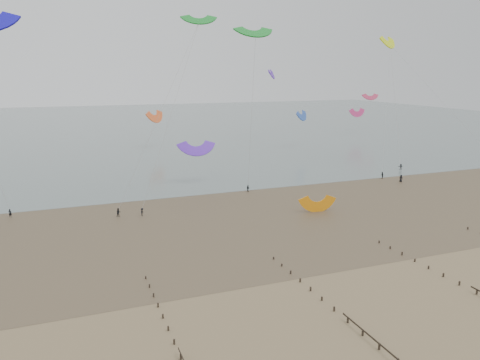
# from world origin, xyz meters

# --- Properties ---
(ground) EXTENTS (500.00, 500.00, 0.00)m
(ground) POSITION_xyz_m (0.00, 0.00, 0.00)
(ground) COLOR brown
(ground) RESTS_ON ground
(sea_and_shore) EXTENTS (500.00, 665.00, 0.03)m
(sea_and_shore) POSITION_xyz_m (-4.08, 34.40, 0.01)
(sea_and_shore) COLOR #475654
(sea_and_shore) RESTS_ON ground
(kitesurfer_lead) EXTENTS (0.66, 0.55, 1.55)m
(kitesurfer_lead) POSITION_xyz_m (-32.48, 47.25, 0.77)
(kitesurfer_lead) COLOR black
(kitesurfer_lead) RESTS_ON ground
(kitesurfers) EXTENTS (157.91, 17.96, 1.78)m
(kitesurfers) POSITION_xyz_m (32.61, 47.52, 0.81)
(kitesurfers) COLOR black
(kitesurfers) RESTS_ON ground
(grounded_kite) EXTENTS (6.82, 5.71, 3.37)m
(grounded_kite) POSITION_xyz_m (21.55, 30.11, 0.00)
(grounded_kite) COLOR orange
(grounded_kite) RESTS_ON ground
(kites_airborne) EXTENTS (243.43, 119.28, 44.66)m
(kites_airborne) POSITION_xyz_m (-6.10, 87.50, 21.70)
(kites_airborne) COLOR #168A28
(kites_airborne) RESTS_ON ground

